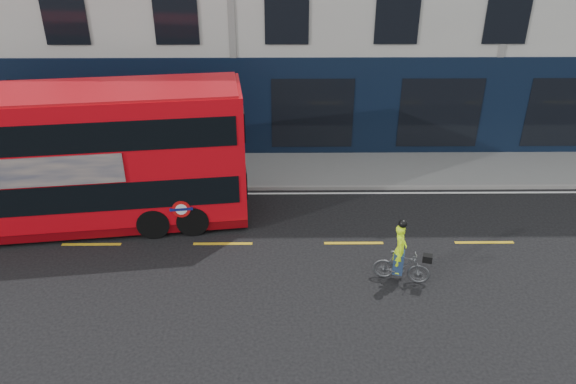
{
  "coord_description": "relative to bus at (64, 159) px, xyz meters",
  "views": [
    {
      "loc": [
        1.87,
        -12.82,
        9.51
      ],
      "look_at": [
        1.99,
        1.58,
        1.74
      ],
      "focal_mm": 35.0,
      "sensor_mm": 36.0,
      "label": 1
    }
  ],
  "objects": [
    {
      "name": "ground",
      "position": [
        4.82,
        -2.73,
        -2.28
      ],
      "size": [
        120.0,
        120.0,
        0.0
      ],
      "primitive_type": "plane",
      "color": "black",
      "rests_on": "ground"
    },
    {
      "name": "road_edge_line",
      "position": [
        4.82,
        1.97,
        -2.28
      ],
      "size": [
        58.0,
        0.1,
        0.01
      ],
      "primitive_type": "cube",
      "color": "silver",
      "rests_on": "ground"
    },
    {
      "name": "bus",
      "position": [
        0.0,
        0.0,
        0.0
      ],
      "size": [
        11.25,
        3.83,
        4.45
      ],
      "rotation": [
        0.0,
        0.0,
        0.12
      ],
      "color": "red",
      "rests_on": "ground"
    },
    {
      "name": "cyclist",
      "position": [
        9.87,
        -3.08,
        -1.64
      ],
      "size": [
        1.61,
        0.84,
        1.94
      ],
      "rotation": [
        0.0,
        0.0,
        -0.28
      ],
      "color": "#4E5053",
      "rests_on": "ground"
    },
    {
      "name": "pavement",
      "position": [
        4.82,
        3.77,
        -2.22
      ],
      "size": [
        60.0,
        3.0,
        0.12
      ],
      "primitive_type": "cube",
      "color": "slate",
      "rests_on": "ground"
    },
    {
      "name": "kerb",
      "position": [
        4.82,
        2.27,
        -2.22
      ],
      "size": [
        60.0,
        0.12,
        0.13
      ],
      "primitive_type": "cube",
      "color": "gray",
      "rests_on": "ground"
    },
    {
      "name": "lane_dashes",
      "position": [
        4.82,
        -1.23,
        -2.28
      ],
      "size": [
        58.0,
        0.12,
        0.01
      ],
      "primitive_type": null,
      "color": "gold",
      "rests_on": "ground"
    }
  ]
}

